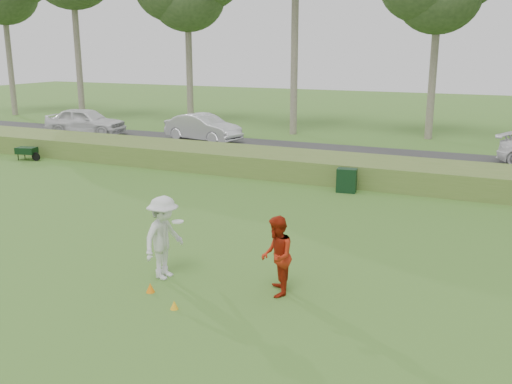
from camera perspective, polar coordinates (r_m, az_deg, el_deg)
The scene contains 11 objects.
ground at distance 13.33m, azimuth -7.18°, elevation -9.34°, with size 120.00×120.00×0.00m, color #396B23.
reed_strip at distance 23.78m, azimuth 7.95°, elevation 2.37°, with size 80.00×3.00×0.90m, color #52702C.
park_road at distance 28.61m, azimuth 10.77°, elevation 3.42°, with size 80.00×6.00×0.06m, color #2D2D2D.
player_white at distance 13.53m, azimuth -9.21°, elevation -4.52°, with size 0.96×1.34×1.99m.
player_red at distance 12.52m, azimuth 2.09°, elevation -6.43°, with size 0.87×0.68×1.78m, color #A8230E.
cone_orange at distance 13.10m, azimuth -10.52°, elevation -9.39°, with size 0.20×0.20×0.22m, color orange.
cone_yellow at distance 12.25m, azimuth -8.18°, elevation -11.11°, with size 0.17×0.17×0.19m, color yellow.
utility_cabinet at distance 21.65m, azimuth 9.05°, elevation 1.15°, with size 0.73×0.45×0.91m, color black.
wheelbarrow at distance 29.63m, azimuth -21.93°, elevation 3.83°, with size 1.30×0.75×0.62m.
car_left at distance 36.59m, azimuth -16.68°, elevation 6.79°, with size 1.96×4.88×1.66m, color white.
car_mid at distance 32.90m, azimuth -5.32°, elevation 6.43°, with size 1.63×4.67×1.54m, color silver.
Camera 1 is at (6.47, -10.36, 5.33)m, focal length 40.00 mm.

